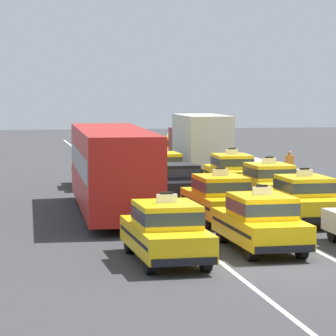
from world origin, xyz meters
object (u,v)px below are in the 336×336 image
object	(u,v)px
taxi_right_third	(268,183)
taxi_right_fourth	(231,171)
sedan_center_third	(177,181)
taxi_center_fourth	(161,169)
taxi_center_nearest	(261,221)
taxi_right_second	(303,198)
taxi_left_third	(93,169)
pedestrian_near_crosswalk	(290,168)
sedan_center_fifth	(142,161)
taxi_left_nearest	(166,231)
taxi_right_sixth	(171,150)
bus_left_second	(112,166)
taxi_center_second	(220,197)
box_truck_right_fifth	(199,142)

from	to	relation	value
taxi_right_third	taxi_right_fourth	size ratio (longest dim) A/B	1.00
sedan_center_third	taxi_center_fourth	bearing A→B (deg)	86.65
taxi_center_nearest	taxi_right_second	distance (m)	5.93
taxi_center_nearest	taxi_center_fourth	bearing A→B (deg)	89.47
taxi_left_third	pedestrian_near_crosswalk	world-z (taller)	taxi_left_third
taxi_left_third	taxi_center_nearest	size ratio (longest dim) A/B	1.00
taxi_center_nearest	sedan_center_fifth	world-z (taller)	taxi_center_nearest
taxi_left_nearest	taxi_right_sixth	distance (m)	32.21
bus_left_second	taxi_left_third	bearing A→B (deg)	88.43
taxi_center_second	taxi_right_fourth	size ratio (longest dim) A/B	1.00
taxi_left_nearest	taxi_right_fourth	world-z (taller)	same
sedan_center_fifth	taxi_left_third	bearing A→B (deg)	-124.41
taxi_right_fourth	box_truck_right_fifth	bearing A→B (deg)	88.65
taxi_center_fourth	taxi_right_second	distance (m)	12.70
taxi_center_fourth	sedan_center_fifth	size ratio (longest dim) A/B	1.06
taxi_left_third	pedestrian_near_crosswalk	xyz separation A→B (m)	(9.06, -2.34, 0.10)
taxi_center_nearest	sedan_center_fifth	xyz separation A→B (m)	(0.00, 22.56, -0.03)
taxi_left_third	taxi_right_second	distance (m)	14.35
taxi_center_nearest	taxi_right_third	bearing A→B (deg)	72.17
bus_left_second	taxi_center_fourth	size ratio (longest dim) A/B	2.47
box_truck_right_fifth	taxi_right_third	bearing A→B (deg)	-90.00
taxi_left_third	taxi_center_nearest	distance (m)	18.34
bus_left_second	sedan_center_third	world-z (taller)	bus_left_second
taxi_left_nearest	taxi_center_second	distance (m)	7.85
taxi_left_nearest	taxi_right_third	size ratio (longest dim) A/B	1.00
sedan_center_fifth	taxi_center_fourth	bearing A→B (deg)	-88.20
taxi_right_second	box_truck_right_fifth	size ratio (longest dim) A/B	0.66
bus_left_second	sedan_center_fifth	world-z (taller)	bus_left_second
taxi_left_nearest	pedestrian_near_crosswalk	xyz separation A→B (m)	(9.05, 17.02, 0.10)
taxi_center_fourth	box_truck_right_fifth	size ratio (longest dim) A/B	0.66
bus_left_second	pedestrian_near_crosswalk	xyz separation A→B (m)	(9.32, 7.32, -0.84)
sedan_center_fifth	pedestrian_near_crosswalk	xyz separation A→B (m)	(5.99, -6.82, 0.13)
taxi_left_nearest	taxi_right_second	world-z (taller)	same
taxi_right_second	taxi_right_fourth	xyz separation A→B (m)	(0.12, 10.67, 0.00)
taxi_left_third	sedan_center_fifth	xyz separation A→B (m)	(3.07, 4.48, -0.03)
sedan_center_third	box_truck_right_fifth	size ratio (longest dim) A/B	0.62
taxi_left_nearest	taxi_right_second	size ratio (longest dim) A/B	1.00
taxi_center_second	taxi_right_sixth	distance (m)	24.64
taxi_right_second	taxi_right_sixth	xyz separation A→B (m)	(0.03, 25.24, 0.00)
sedan_center_third	taxi_right_second	distance (m)	7.58
taxi_right_second	taxi_right_fourth	size ratio (longest dim) A/B	1.00
taxi_center_fourth	taxi_right_sixth	distance (m)	13.19
taxi_center_second	taxi_right_fourth	xyz separation A→B (m)	(2.98, 9.91, 0.00)
box_truck_right_fifth	taxi_right_sixth	distance (m)	6.83
taxi_center_fourth	bus_left_second	bearing A→B (deg)	-111.10
taxi_right_second	taxi_right_sixth	distance (m)	25.24
taxi_center_second	sedan_center_third	world-z (taller)	taxi_center_second
taxi_center_second	bus_left_second	bearing A→B (deg)	144.00
taxi_right_third	pedestrian_near_crosswalk	world-z (taller)	taxi_right_third
taxi_right_second	box_truck_right_fifth	xyz separation A→B (m)	(0.31, 18.48, 0.90)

